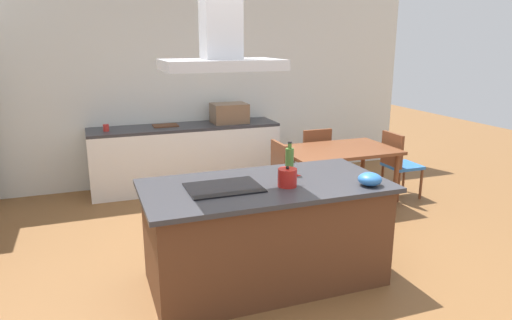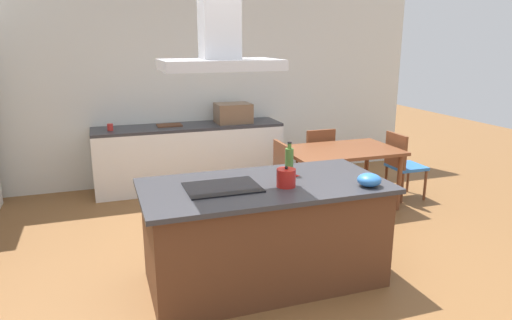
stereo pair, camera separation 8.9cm
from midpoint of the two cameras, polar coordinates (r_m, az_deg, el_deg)
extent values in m
plane|color=brown|center=(5.52, -3.91, -7.35)|extent=(16.00, 16.00, 0.00)
cube|color=silver|center=(6.86, -8.01, 8.56)|extent=(7.20, 0.10, 2.70)
cube|color=#59331E|center=(4.04, 1.68, -9.30)|extent=(1.97, 0.94, 0.86)
cube|color=#333338|center=(3.88, 1.73, -3.22)|extent=(2.07, 1.04, 0.04)
cube|color=black|center=(3.76, -3.51, -3.41)|extent=(0.60, 0.44, 0.01)
cylinder|color=#B21E19|center=(3.78, 4.44, -2.22)|extent=(0.16, 0.16, 0.15)
sphere|color=black|center=(3.76, 4.46, -0.95)|extent=(0.03, 0.03, 0.03)
cone|color=#B21E19|center=(3.82, 5.81, -1.97)|extent=(0.06, 0.03, 0.04)
cylinder|color=#47722D|center=(4.11, 4.77, -0.20)|extent=(0.08, 0.08, 0.24)
cylinder|color=#47722D|center=(4.07, 4.81, 1.76)|extent=(0.03, 0.03, 0.05)
cylinder|color=black|center=(4.06, 4.82, 2.17)|extent=(0.04, 0.04, 0.01)
ellipsoid|color=#2D6BB7|center=(3.91, 14.52, -2.40)|extent=(0.20, 0.20, 0.11)
cube|color=white|center=(6.65, -7.83, 0.31)|extent=(2.64, 0.62, 0.86)
cube|color=#333338|center=(6.55, -7.97, 4.12)|extent=(2.64, 0.62, 0.04)
cube|color=brown|center=(6.68, -2.47, 5.84)|extent=(0.50, 0.38, 0.28)
cylinder|color=red|center=(6.39, -17.27, 3.91)|extent=(0.08, 0.08, 0.09)
cube|color=#59331E|center=(6.55, -10.33, 4.28)|extent=(0.34, 0.24, 0.02)
cube|color=brown|center=(5.83, 10.97, 1.16)|extent=(1.40, 0.90, 0.04)
cylinder|color=brown|center=(5.34, 6.96, -4.14)|extent=(0.06, 0.06, 0.71)
cylinder|color=brown|center=(5.97, 17.74, -2.71)|extent=(0.06, 0.06, 0.71)
cylinder|color=brown|center=(5.98, 3.87, -1.98)|extent=(0.06, 0.06, 0.71)
cylinder|color=brown|center=(6.55, 13.92, -0.90)|extent=(0.06, 0.06, 0.71)
cube|color=#2D6BB7|center=(5.50, 1.72, -2.67)|extent=(0.42, 0.42, 0.04)
cube|color=brown|center=(5.50, 3.60, -0.08)|extent=(0.04, 0.42, 0.44)
cylinder|color=brown|center=(5.35, 0.58, -5.70)|extent=(0.04, 0.04, 0.41)
cylinder|color=brown|center=(5.67, -0.65, -4.50)|extent=(0.04, 0.04, 0.41)
cylinder|color=brown|center=(5.47, 4.15, -5.26)|extent=(0.04, 0.04, 0.41)
cylinder|color=brown|center=(5.79, 2.74, -4.11)|extent=(0.04, 0.04, 0.41)
cube|color=#2D6BB7|center=(6.55, 7.59, 0.08)|extent=(0.42, 0.42, 0.04)
cube|color=brown|center=(6.33, 8.43, 1.77)|extent=(0.42, 0.04, 0.44)
cylinder|color=brown|center=(6.69, 5.46, -1.54)|extent=(0.04, 0.04, 0.41)
cylinder|color=brown|center=(6.84, 8.21, -1.25)|extent=(0.04, 0.04, 0.41)
cylinder|color=brown|center=(6.38, 6.80, -2.40)|extent=(0.04, 0.04, 0.41)
cylinder|color=brown|center=(6.54, 9.64, -2.08)|extent=(0.04, 0.04, 0.41)
cube|color=#2D6BB7|center=(6.46, 18.56, -0.78)|extent=(0.42, 0.42, 0.04)
cube|color=brown|center=(6.29, 17.36, 1.16)|extent=(0.04, 0.42, 0.44)
cylinder|color=brown|center=(6.76, 18.71, -2.10)|extent=(0.04, 0.04, 0.41)
cylinder|color=brown|center=(6.49, 20.62, -2.95)|extent=(0.04, 0.04, 0.41)
cylinder|color=brown|center=(6.55, 16.20, -2.43)|extent=(0.04, 0.04, 0.41)
cylinder|color=brown|center=(6.28, 18.08, -3.33)|extent=(0.04, 0.04, 0.41)
cube|color=#ADADB2|center=(3.58, -3.76, 11.74)|extent=(0.90, 0.55, 0.08)
cube|color=#ADADB2|center=(3.58, -3.87, 17.98)|extent=(0.28, 0.24, 0.70)
camera|label=1|loc=(0.04, -89.39, 0.16)|focal=32.22mm
camera|label=2|loc=(0.04, 90.61, -0.16)|focal=32.22mm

